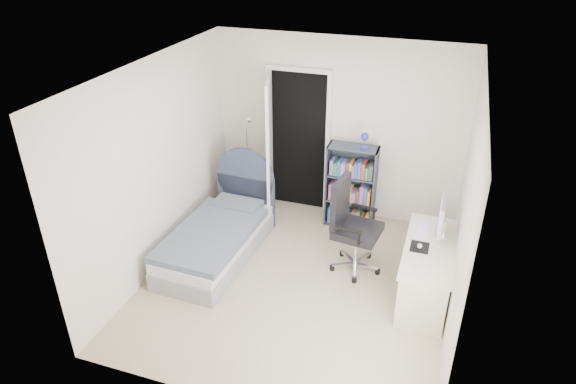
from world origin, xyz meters
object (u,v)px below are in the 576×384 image
(office_chair, at_px, (350,221))
(nightstand, at_px, (240,184))
(floor_lamp, at_px, (249,172))
(desk, at_px, (427,268))
(bookcase, at_px, (351,190))
(bed, at_px, (219,237))

(office_chair, bearing_deg, nightstand, 153.30)
(floor_lamp, distance_m, office_chair, 1.90)
(nightstand, distance_m, floor_lamp, 0.25)
(desk, bearing_deg, bookcase, 133.18)
(desk, relative_size, office_chair, 1.15)
(nightstand, relative_size, office_chair, 0.51)
(bookcase, bearing_deg, floor_lamp, -178.63)
(office_chair, bearing_deg, floor_lamp, 151.06)
(nightstand, bearing_deg, desk, -22.93)
(bookcase, xyz_separation_m, office_chair, (0.20, -0.96, 0.10))
(bed, height_order, nightstand, bed)
(bookcase, bearing_deg, office_chair, -78.37)
(nightstand, xyz_separation_m, desk, (2.74, -1.16, -0.03))
(floor_lamp, distance_m, bookcase, 1.47)
(desk, bearing_deg, nightstand, 157.07)
(bed, distance_m, floor_lamp, 1.23)
(bookcase, distance_m, office_chair, 0.98)
(bookcase, bearing_deg, nightstand, -178.29)
(bed, height_order, bookcase, bookcase)
(nightstand, distance_m, desk, 2.98)
(desk, xyz_separation_m, office_chair, (-0.94, 0.25, 0.28))
(bed, xyz_separation_m, floor_lamp, (-0.06, 1.19, 0.34))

